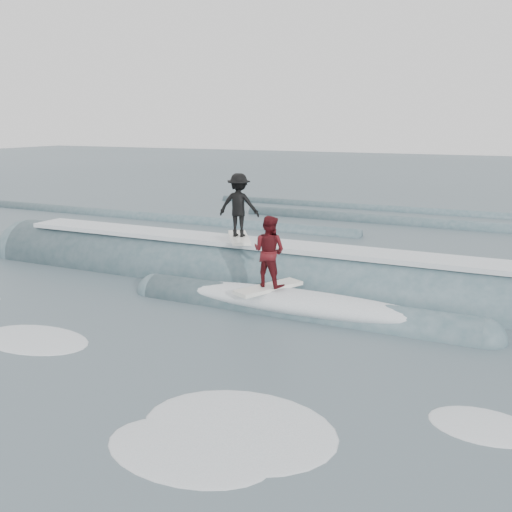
% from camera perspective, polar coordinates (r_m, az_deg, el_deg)
% --- Properties ---
extents(ground, '(160.00, 160.00, 0.00)m').
position_cam_1_polar(ground, '(12.86, -9.11, -9.21)').
color(ground, '#394E54').
rests_on(ground, ground).
extents(breaking_wave, '(22.32, 4.02, 2.49)m').
position_cam_1_polar(breaking_wave, '(17.27, 1.69, -2.99)').
color(breaking_wave, '#37535C').
rests_on(breaking_wave, ground).
extents(surfer_black, '(1.52, 1.99, 2.04)m').
position_cam_1_polar(surfer_black, '(17.54, -1.72, 4.92)').
color(surfer_black, white).
rests_on(surfer_black, ground).
extents(surfer_red, '(1.36, 2.04, 1.98)m').
position_cam_1_polar(surfer_red, '(14.90, 1.31, 0.18)').
color(surfer_red, white).
rests_on(surfer_red, ground).
extents(whitewater, '(15.68, 5.62, 0.10)m').
position_cam_1_polar(whitewater, '(11.03, -10.07, -13.22)').
color(whitewater, white).
rests_on(whitewater, ground).
extents(far_swells, '(36.85, 8.65, 0.80)m').
position_cam_1_polar(far_swells, '(29.00, 8.57, 3.49)').
color(far_swells, '#37535C').
rests_on(far_swells, ground).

